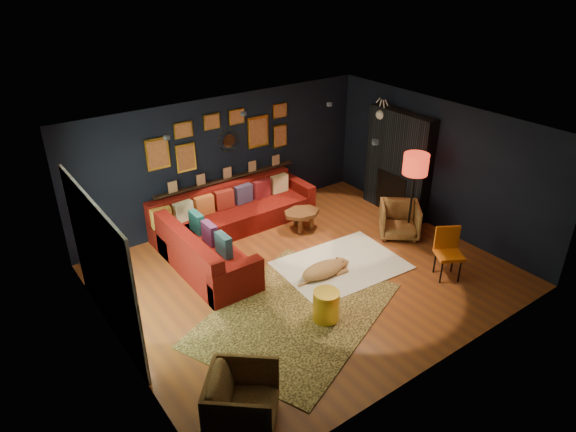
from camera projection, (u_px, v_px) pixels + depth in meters
floor at (307, 276)px, 8.99m from camera, size 6.50×6.50×0.00m
room_walls at (308, 193)px, 8.25m from camera, size 6.50×6.50×6.50m
sectional at (224, 229)px, 9.82m from camera, size 3.41×2.69×0.86m
ledge at (227, 178)px, 10.49m from camera, size 3.20×0.12×0.04m
gallery_wall at (223, 137)px, 10.10m from camera, size 3.15×0.04×1.02m
sunburst_mirror at (229, 141)px, 10.21m from camera, size 0.47×0.16×0.47m
fireplace at (398, 167)px, 10.77m from camera, size 0.31×1.60×2.20m
deer_head at (386, 113)px, 10.68m from camera, size 0.50×0.28×0.45m
sliding_door at (102, 267)px, 7.24m from camera, size 0.06×2.80×2.20m
ceiling_spots at (279, 123)px, 8.38m from camera, size 3.30×2.50×0.06m
shag_rug at (341, 265)px, 9.25m from camera, size 2.26×1.71×0.03m
leopard_rug at (296, 314)px, 8.03m from camera, size 3.81×3.33×0.02m
coffee_table at (302, 215)px, 10.33m from camera, size 0.84×0.68×0.38m
pouf at (204, 256)px, 9.18m from camera, size 0.52×0.52×0.34m
armchair_left at (242, 398)px, 6.00m from camera, size 1.09×1.10×0.83m
armchair_right at (400, 218)px, 10.09m from camera, size 1.00×1.00×0.75m
gold_stool at (326, 306)px, 7.81m from camera, size 0.41×0.41×0.51m
orange_chair at (448, 248)px, 8.78m from camera, size 0.59×0.59×0.91m
floor_lamp at (415, 168)px, 9.58m from camera, size 0.48×0.48×1.73m
dog at (323, 267)px, 8.86m from camera, size 1.19×0.63×0.37m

